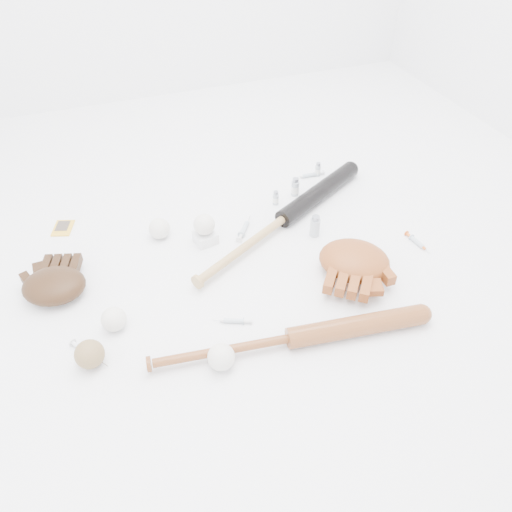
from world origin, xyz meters
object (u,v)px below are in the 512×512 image
object	(u,v)px
pedestal	(205,237)
bat_dark	(284,218)
bat_wood	(291,338)
glove_dark	(54,285)

from	to	relation	value
pedestal	bat_dark	bearing A→B (deg)	-2.47
bat_dark	pedestal	bearing A→B (deg)	148.99
bat_wood	pedestal	size ratio (longest dim) A/B	11.84
glove_dark	pedestal	distance (m)	0.54
bat_wood	pedestal	bearing A→B (deg)	108.06
bat_wood	glove_dark	distance (m)	0.78
bat_dark	pedestal	distance (m)	0.30
bat_dark	bat_wood	world-z (taller)	bat_dark
pedestal	bat_wood	bearing A→B (deg)	-79.50
bat_wood	pedestal	distance (m)	0.55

